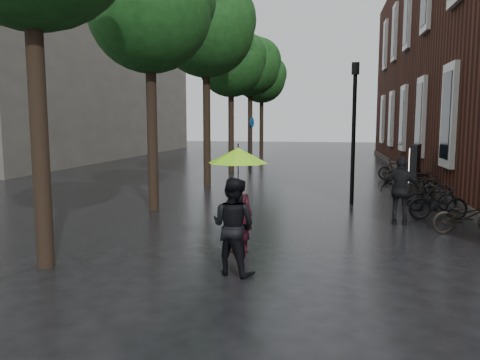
% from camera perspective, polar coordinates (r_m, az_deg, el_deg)
% --- Properties ---
extents(ground, '(120.00, 120.00, 0.00)m').
position_cam_1_polar(ground, '(7.56, 0.03, -14.49)').
color(ground, black).
extents(bg_building, '(16.00, 30.00, 14.00)m').
position_cam_1_polar(bg_building, '(42.18, -23.59, 12.24)').
color(bg_building, '#47423D').
rests_on(bg_building, ground).
extents(street_trees, '(4.33, 34.03, 8.91)m').
position_cam_1_polar(street_trees, '(23.70, -2.53, 15.70)').
color(street_trees, black).
rests_on(street_trees, ground).
extents(person_burgundy, '(0.61, 0.43, 1.59)m').
position_cam_1_polar(person_burgundy, '(9.99, -0.16, -4.38)').
color(person_burgundy, black).
rests_on(person_burgundy, ground).
extents(person_black, '(1.05, 0.93, 1.79)m').
position_cam_1_polar(person_black, '(8.57, -0.82, -5.64)').
color(person_black, black).
rests_on(person_black, ground).
extents(lime_umbrella, '(1.20, 1.20, 1.76)m').
position_cam_1_polar(lime_umbrella, '(9.16, -0.23, 3.01)').
color(lime_umbrella, black).
rests_on(lime_umbrella, ground).
extents(pedestrian_walking, '(1.16, 0.65, 1.86)m').
position_cam_1_polar(pedestrian_walking, '(13.44, 19.06, -1.23)').
color(pedestrian_walking, black).
rests_on(pedestrian_walking, ground).
extents(parked_bicycles, '(2.05, 12.01, 1.03)m').
position_cam_1_polar(parked_bicycles, '(18.33, 21.01, -0.60)').
color(parked_bicycles, black).
rests_on(parked_bicycles, ground).
extents(ad_lightbox, '(0.29, 1.27, 1.91)m').
position_cam_1_polar(ad_lightbox, '(19.58, 20.51, 1.30)').
color(ad_lightbox, black).
rests_on(ad_lightbox, ground).
extents(lamp_post, '(0.24, 0.24, 4.73)m').
position_cam_1_polar(lamp_post, '(16.21, 13.73, 7.20)').
color(lamp_post, black).
rests_on(lamp_post, ground).
extents(cycle_sign, '(0.16, 0.55, 3.03)m').
position_cam_1_polar(cycle_sign, '(25.94, 1.34, 5.36)').
color(cycle_sign, '#262628').
rests_on(cycle_sign, ground).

